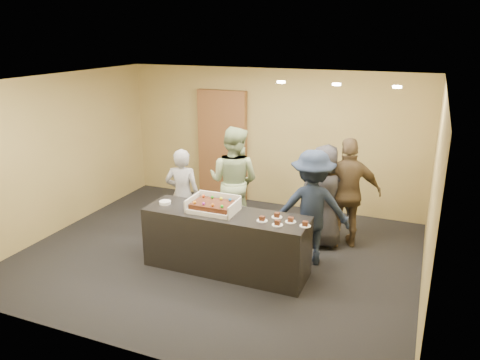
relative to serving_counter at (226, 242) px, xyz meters
The scene contains 17 objects.
room 1.03m from the serving_counter, 127.12° to the left, with size 6.04×6.00×2.70m.
serving_counter is the anchor object (origin of this frame).
storage_cabinet 3.18m from the serving_counter, 115.09° to the left, with size 1.03×0.15×2.26m, color brown.
cake_box 0.53m from the serving_counter, behind, with size 0.69×0.48×0.20m.
sheet_cake 0.58m from the serving_counter, behind, with size 0.59×0.41×0.11m.
plate_stack 1.09m from the serving_counter, behind, with size 0.18×0.18×0.04m, color white.
slice_a 0.75m from the serving_counter, ahead, with size 0.15×0.15×0.07m.
slice_b 0.88m from the serving_counter, ahead, with size 0.15×0.15×0.07m.
slice_c 0.96m from the serving_counter, ahead, with size 0.15×0.15×0.07m.
slice_d 1.06m from the serving_counter, ahead, with size 0.15×0.15×0.07m.
slice_e 1.26m from the serving_counter, ahead, with size 0.15×0.15×0.07m.
person_server_grey 1.35m from the serving_counter, 146.75° to the left, with size 0.57×0.38×1.57m, color #96969B.
person_sage_man 1.42m from the serving_counter, 108.06° to the left, with size 0.91×0.71×1.88m, color #97AD7D.
person_navy_man 1.37m from the serving_counter, 33.99° to the left, with size 1.13×0.65×1.75m, color #1A2439.
person_brown_extra 2.15m from the serving_counter, 45.59° to the left, with size 1.06×0.44×1.80m, color brown.
person_dark_suit 1.81m from the serving_counter, 51.07° to the left, with size 0.82×0.54×1.69m, color #242429.
ceiling_spotlights 2.72m from the serving_counter, 35.04° to the left, with size 1.72×0.12×0.03m.
Camera 1 is at (2.84, -6.06, 3.39)m, focal length 35.00 mm.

